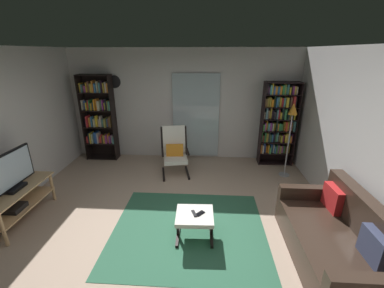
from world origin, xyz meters
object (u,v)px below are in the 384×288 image
object	(u,v)px
television	(10,173)
wall_clock	(114,82)
tv_stand	(17,200)
ottoman	(195,218)
floor_lamp_by_shelf	(292,119)
lounge_armchair	(175,150)
bookshelf_near_sofa	(278,121)
tv_remote	(194,213)
cell_phone	(200,213)
leather_sofa	(337,240)
bookshelf_near_tv	(99,115)

from	to	relation	value
television	wall_clock	bearing A→B (deg)	74.63
tv_stand	ottoman	world-z (taller)	tv_stand
floor_lamp_by_shelf	lounge_armchair	bearing A→B (deg)	-179.95
bookshelf_near_sofa	ottoman	world-z (taller)	bookshelf_near_sofa
tv_remote	wall_clock	size ratio (longest dim) A/B	0.50
cell_phone	wall_clock	size ratio (longest dim) A/B	0.48
bookshelf_near_sofa	leather_sofa	world-z (taller)	bookshelf_near_sofa
tv_stand	cell_phone	xyz separation A→B (m)	(2.83, -0.20, 0.03)
lounge_armchair	cell_phone	bearing A→B (deg)	-73.16
bookshelf_near_sofa	wall_clock	size ratio (longest dim) A/B	6.57
ottoman	bookshelf_near_tv	bearing A→B (deg)	131.52
tv_stand	tv_remote	world-z (taller)	tv_stand
television	bookshelf_near_sofa	bearing A→B (deg)	28.53
tv_stand	tv_remote	size ratio (longest dim) A/B	8.59
lounge_armchair	wall_clock	bearing A→B (deg)	149.79
lounge_armchair	ottoman	distance (m)	2.11
television	cell_phone	distance (m)	2.87
bookshelf_near_sofa	ottoman	xyz separation A→B (m)	(-1.75, -2.68, -0.71)
bookshelf_near_sofa	wall_clock	bearing A→B (deg)	176.65
tv_stand	lounge_armchair	bearing A→B (deg)	39.41
bookshelf_near_tv	wall_clock	world-z (taller)	bookshelf_near_tv
floor_lamp_by_shelf	leather_sofa	bearing A→B (deg)	-90.90
television	cell_phone	world-z (taller)	television
bookshelf_near_tv	leather_sofa	world-z (taller)	bookshelf_near_tv
lounge_armchair	floor_lamp_by_shelf	world-z (taller)	floor_lamp_by_shelf
tv_stand	ottoman	xyz separation A→B (m)	(2.76, -0.21, -0.04)
leather_sofa	ottoman	xyz separation A→B (m)	(-1.79, 0.32, 0.01)
tv_remote	cell_phone	size ratio (longest dim) A/B	1.03
wall_clock	leather_sofa	bearing A→B (deg)	-40.17
television	leather_sofa	bearing A→B (deg)	-6.89
television	cell_phone	size ratio (longest dim) A/B	6.55
tv_stand	bookshelf_near_sofa	size ratio (longest dim) A/B	0.65
lounge_armchair	floor_lamp_by_shelf	distance (m)	2.47
television	ottoman	size ratio (longest dim) A/B	1.71
bookshelf_near_tv	tv_remote	distance (m)	3.71
cell_phone	ottoman	bearing A→B (deg)	-130.16
tv_stand	cell_phone	distance (m)	2.84
leather_sofa	cell_phone	bearing A→B (deg)	169.05
tv_remote	cell_phone	distance (m)	0.08
floor_lamp_by_shelf	tv_stand	bearing A→B (deg)	-158.29
leather_sofa	bookshelf_near_tv	bearing A→B (deg)	144.03
lounge_armchair	ottoman	world-z (taller)	lounge_armchair
bookshelf_near_tv	tv_remote	size ratio (longest dim) A/B	14.10
tv_stand	leather_sofa	distance (m)	4.58
lounge_armchair	ottoman	size ratio (longest dim) A/B	1.91
lounge_armchair	ottoman	xyz separation A→B (m)	(0.54, -2.03, -0.22)
bookshelf_near_tv	tv_remote	xyz separation A→B (m)	(2.41, -2.73, -0.69)
bookshelf_near_sofa	wall_clock	xyz separation A→B (m)	(-3.77, 0.22, 0.83)
lounge_armchair	cell_phone	world-z (taller)	lounge_armchair
tv_remote	floor_lamp_by_shelf	xyz separation A→B (m)	(1.84, 2.03, 0.85)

